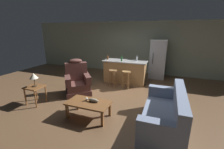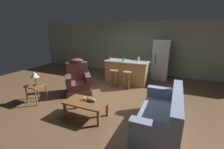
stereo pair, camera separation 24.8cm
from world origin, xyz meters
The scene contains 15 objects.
ground_plane centered at (0.00, 0.00, 0.00)m, with size 12.00×12.00×0.00m.
back_wall centered at (0.00, 3.12, 1.30)m, with size 12.00×0.05×2.60m.
coffee_table centered at (-0.11, -1.57, 0.36)m, with size 1.10×0.60×0.42m.
fish_figurine centered at (-0.03, -1.51, 0.46)m, with size 0.34×0.10×0.10m.
couch centered at (1.74, -1.40, 0.34)m, with size 0.85×1.90×0.94m.
recliner_near_lamp centered at (-1.27, -0.32, 0.42)m, with size 1.18×1.18×1.20m.
end_table centered at (-1.99, -1.49, 0.46)m, with size 0.48×0.48×0.56m.
table_lamp centered at (-1.96, -1.48, 0.87)m, with size 0.24×0.24×0.41m.
kitchen_island centered at (0.00, 1.35, 0.48)m, with size 1.80×0.70×0.95m.
bar_stool_left centered at (-0.31, 0.72, 0.47)m, with size 0.32×0.32×0.68m.
bar_stool_right centered at (0.24, 0.72, 0.47)m, with size 0.32×0.32×0.68m.
refrigerator centered at (1.22, 2.55, 0.88)m, with size 0.70×0.69×1.76m.
bottle_tall_green centered at (-0.11, 1.20, 1.05)m, with size 0.07×0.07×0.27m.
bottle_short_amber centered at (-0.78, 1.33, 1.03)m, with size 0.07×0.07×0.21m.
bottle_wine_dark centered at (0.45, 1.51, 1.03)m, with size 0.08×0.08×0.22m.
Camera 2 is at (1.90, -4.47, 2.17)m, focal length 24.00 mm.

